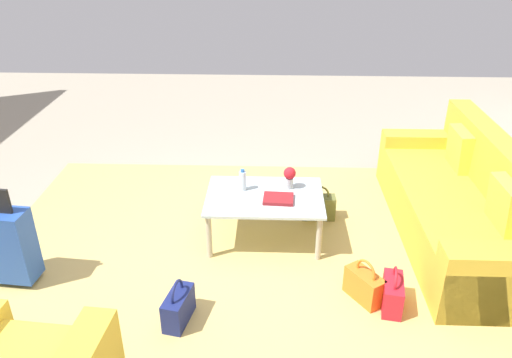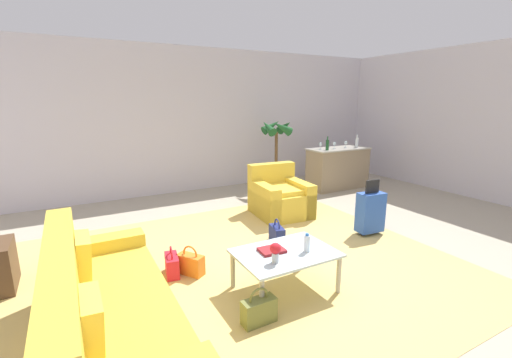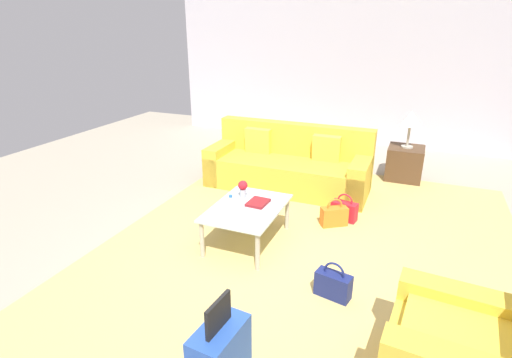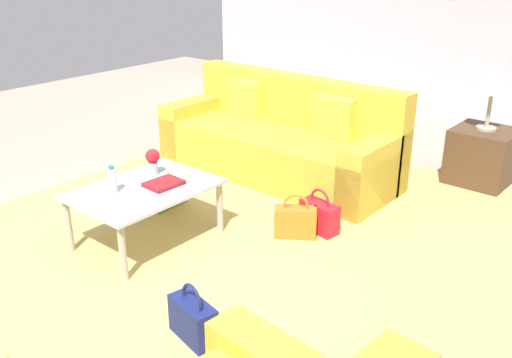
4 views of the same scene
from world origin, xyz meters
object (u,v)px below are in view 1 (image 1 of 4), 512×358
(handbag_red, at_px, (392,293))
(couch, at_px, (464,206))
(water_bottle, at_px, (243,180))
(flower_vase, at_px, (290,176))
(handbag_olive, at_px, (318,207))
(handbag_orange, at_px, (364,285))
(coffee_table_book, at_px, (278,199))
(handbag_navy, at_px, (178,307))
(coffee_table, at_px, (265,201))
(suitcase_blue, at_px, (7,244))

(handbag_red, bearing_deg, couch, -129.36)
(water_bottle, distance_m, flower_vase, 0.42)
(handbag_olive, bearing_deg, handbag_orange, 102.45)
(couch, xyz_separation_m, coffee_table_book, (1.68, 0.18, 0.15))
(couch, bearing_deg, handbag_navy, 26.76)
(water_bottle, distance_m, handbag_olive, 0.86)
(coffee_table, relative_size, handbag_orange, 2.89)
(coffee_table, height_order, handbag_orange, coffee_table)
(handbag_navy, bearing_deg, water_bottle, -108.20)
(coffee_table, relative_size, water_bottle, 5.07)
(couch, xyz_separation_m, handbag_navy, (2.39, 1.21, -0.18))
(water_bottle, distance_m, handbag_navy, 1.33)
(suitcase_blue, distance_m, handbag_red, 2.99)
(flower_vase, height_order, handbag_orange, flower_vase)
(couch, relative_size, handbag_red, 6.66)
(couch, height_order, coffee_table, couch)
(handbag_olive, bearing_deg, flower_vase, 34.68)
(couch, xyz_separation_m, flower_vase, (1.58, -0.05, 0.25))
(couch, bearing_deg, water_bottle, 0.00)
(coffee_table, relative_size, flower_vase, 5.04)
(handbag_orange, height_order, handbag_navy, same)
(suitcase_blue, xyz_separation_m, handbag_red, (-2.97, 0.20, -0.23))
(couch, relative_size, flower_vase, 11.62)
(suitcase_blue, height_order, handbag_olive, suitcase_blue)
(coffee_table_book, xyz_separation_m, suitcase_blue, (2.12, 0.62, -0.10))
(handbag_orange, distance_m, handbag_olive, 1.20)
(flower_vase, xyz_separation_m, handbag_orange, (-0.56, 0.97, -0.44))
(handbag_orange, bearing_deg, handbag_red, 156.46)
(coffee_table, distance_m, suitcase_blue, 2.12)
(handbag_red, bearing_deg, handbag_orange, -23.54)
(water_bottle, xyz_separation_m, handbag_orange, (-0.98, 0.92, -0.41))
(flower_vase, distance_m, handbag_navy, 1.56)
(coffee_table, height_order, coffee_table_book, coffee_table_book)
(water_bottle, xyz_separation_m, flower_vase, (-0.42, -0.05, 0.03))
(handbag_red, bearing_deg, handbag_navy, 7.39)
(handbag_olive, relative_size, handbag_navy, 1.00)
(coffee_table_book, distance_m, flower_vase, 0.27)
(coffee_table_book, bearing_deg, handbag_red, 139.21)
(suitcase_blue, height_order, handbag_red, suitcase_blue)
(suitcase_blue, bearing_deg, handbag_navy, 163.81)
(coffee_table, bearing_deg, handbag_navy, 61.67)
(water_bottle, distance_m, handbag_red, 1.60)
(coffee_table, distance_m, flower_vase, 0.32)
(coffee_table, xyz_separation_m, handbag_olive, (-0.52, -0.36, -0.26))
(handbag_navy, bearing_deg, flower_vase, -123.01)
(handbag_olive, height_order, handbag_navy, same)
(handbag_orange, distance_m, handbag_red, 0.21)
(water_bottle, height_order, handbag_olive, water_bottle)
(coffee_table_book, relative_size, handbag_navy, 0.73)
(water_bottle, height_order, handbag_red, water_bottle)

